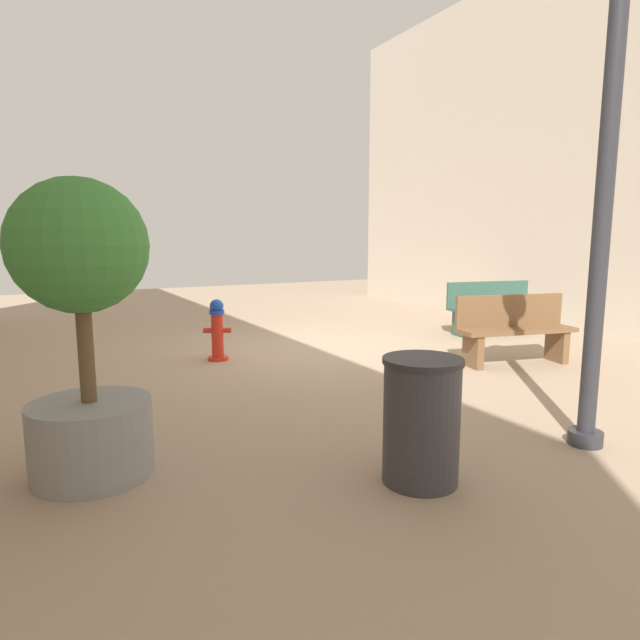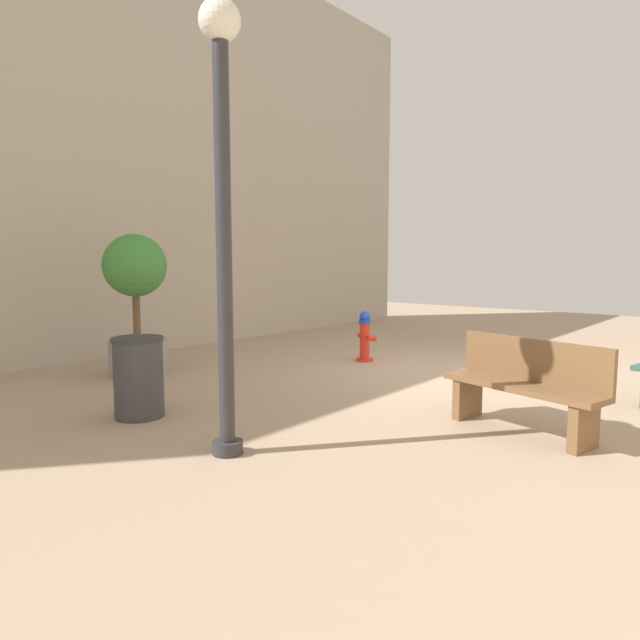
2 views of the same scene
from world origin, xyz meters
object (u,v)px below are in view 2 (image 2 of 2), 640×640
object	(u,v)px
fire_hydrant	(365,336)
planter_tree	(136,296)
street_lamp	(223,180)
bench_far	(525,384)
trash_bin	(139,377)

from	to	relation	value
fire_hydrant	planter_tree	world-z (taller)	planter_tree
planter_tree	street_lamp	world-z (taller)	street_lamp
fire_hydrant	bench_far	size ratio (longest dim) A/B	0.51
street_lamp	trash_bin	bearing A→B (deg)	-4.57
trash_bin	fire_hydrant	bearing A→B (deg)	-89.20
fire_hydrant	trash_bin	xyz separation A→B (m)	(-0.06, 4.43, 0.02)
bench_far	trash_bin	size ratio (longest dim) A/B	1.90
bench_far	street_lamp	world-z (taller)	street_lamp
fire_hydrant	street_lamp	bearing A→B (deg)	110.75
bench_far	trash_bin	xyz separation A→B (m)	(3.49, 2.26, -0.04)
fire_hydrant	planter_tree	distance (m)	3.84
planter_tree	street_lamp	xyz separation A→B (m)	(-3.71, 1.37, 1.23)
fire_hydrant	planter_tree	size ratio (longest dim) A/B	0.41
trash_bin	street_lamp	bearing A→B (deg)	175.43
fire_hydrant	bench_far	bearing A→B (deg)	148.53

